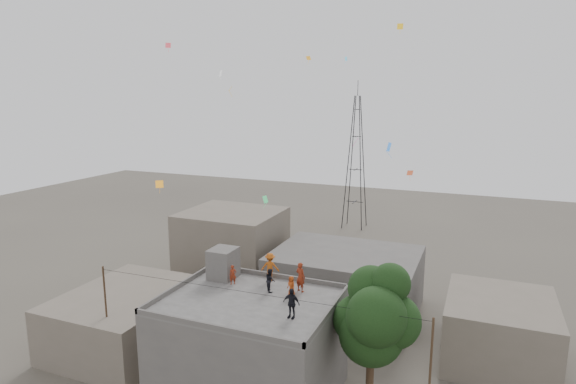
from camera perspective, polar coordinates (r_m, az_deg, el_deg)
name	(u,v)px	position (r m, az deg, el deg)	size (l,w,h in m)	color
main_building	(250,348)	(30.42, -4.55, -17.96)	(10.00, 8.00, 6.10)	#53504D
parapet	(249,298)	(28.99, -4.65, -12.43)	(10.00, 8.00, 0.30)	#53504D
stair_head_box	(223,263)	(32.24, -7.69, -8.38)	(1.60, 1.80, 2.00)	#53504D
neighbor_west	(127,319)	(38.02, -18.51, -14.05)	(8.00, 10.00, 4.00)	#665D50
neighbor_north	(345,281)	(41.88, 6.81, -10.38)	(12.00, 9.00, 5.00)	#53504D
neighbor_northwest	(232,246)	(47.62, -6.61, -6.41)	(9.00, 8.00, 7.00)	#665D50
neighbor_east	(499,330)	(37.11, 23.75, -14.75)	(7.00, 8.00, 4.40)	#665D50
tree	(375,318)	(27.33, 10.32, -14.46)	(4.90, 4.60, 9.10)	black
utility_line	(247,348)	(28.87, -4.83, -17.91)	(20.12, 0.62, 7.40)	black
transmission_tower	(356,162)	(66.21, 8.04, 3.49)	(2.97, 2.97, 20.01)	black
person_red_adult	(300,277)	(29.89, 1.49, -10.04)	(0.68, 0.44, 1.85)	maroon
person_orange_child	(291,286)	(29.47, 0.40, -11.05)	(0.58, 0.38, 1.19)	#A13B12
person_dark_child	(270,280)	(30.00, -2.12, -10.37)	(0.70, 0.55, 1.44)	black
person_dark_adult	(291,303)	(26.59, 0.40, -13.04)	(0.98, 0.41, 1.67)	black
person_orange_adult	(270,267)	(31.62, -2.13, -8.84)	(1.19, 0.68, 1.84)	#AB4D13
person_red_child	(233,275)	(31.26, -6.55, -9.73)	(0.46, 0.30, 1.25)	maroon
kites	(296,116)	(33.37, 0.94, 8.98)	(17.19, 13.62, 11.89)	orange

